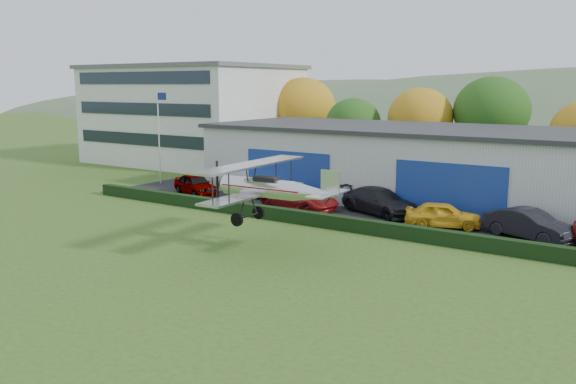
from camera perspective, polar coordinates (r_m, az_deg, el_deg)
The scene contains 15 objects.
ground at distance 23.11m, azimuth -16.35°, elevation -11.32°, with size 300.00×300.00×0.00m, color #33591C.
apron at distance 38.15m, azimuth 11.72°, elevation -2.55°, with size 48.00×9.00×0.05m, color black.
hedge at distance 33.76m, azimuth 8.68°, elevation -3.46°, with size 46.00×0.60×0.80m, color black.
hangar at distance 43.59m, azimuth 17.74°, elevation 2.27°, with size 40.60×12.60×5.30m.
office_block at distance 66.12m, azimuth -9.07°, elevation 7.41°, with size 20.60×15.60×10.40m.
flagpole at distance 51.19m, azimuth -12.21°, elevation 6.03°, with size 1.05×0.10×8.00m.
tree_belt at distance 56.58m, azimuth 17.42°, elevation 7.01°, with size 75.70×13.22×10.12m.
distant_hills at distance 156.53m, azimuth 25.53°, elevation 1.38°, with size 430.00×196.00×56.00m.
car_0 at distance 45.90m, azimuth -8.84°, elevation 0.71°, with size 1.85×4.60×1.57m, color gray.
car_1 at distance 43.86m, azimuth -2.22°, elevation 0.38°, with size 1.64×4.71×1.55m, color silver.
car_2 at distance 39.91m, azimuth 1.18°, elevation -0.61°, with size 2.56×5.55×1.54m, color maroon.
car_3 at distance 39.05m, azimuth 8.77°, elevation -0.87°, with size 2.35×5.77×1.67m, color black.
car_4 at distance 36.14m, azimuth 14.66°, elevation -2.12°, with size 1.78×4.41×1.50m, color gold.
car_5 at distance 34.86m, azimuth 22.14°, elevation -2.90°, with size 1.72×4.93×1.62m, color black.
biplane at distance 29.71m, azimuth -1.88°, elevation 0.53°, with size 7.20×8.22×3.09m.
Camera 1 is at (16.70, -13.62, 8.32)m, focal length 37.09 mm.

